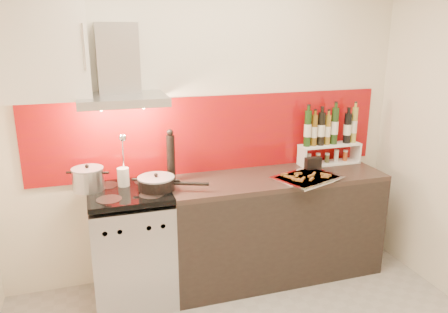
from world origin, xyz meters
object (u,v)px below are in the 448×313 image
object	(u,v)px
stock_pot	(88,179)
saute_pan	(157,183)
pepper_mill	(171,156)
baking_tray	(307,178)
counter	(274,225)
range_stove	(132,247)

from	to	relation	value
stock_pot	saute_pan	world-z (taller)	stock_pot
pepper_mill	baking_tray	bearing A→B (deg)	-15.85
stock_pot	saute_pan	bearing A→B (deg)	-15.81
counter	baking_tray	size ratio (longest dim) A/B	3.02
range_stove	counter	size ratio (longest dim) A/B	0.51
baking_tray	counter	bearing A→B (deg)	138.96
saute_pan	stock_pot	bearing A→B (deg)	164.19
stock_pot	range_stove	bearing A→B (deg)	-18.80
range_stove	pepper_mill	world-z (taller)	pepper_mill
pepper_mill	counter	bearing A→B (deg)	-8.58
counter	baking_tray	bearing A→B (deg)	-41.04
range_stove	stock_pot	xyz separation A→B (m)	(-0.28, 0.10, 0.55)
pepper_mill	baking_tray	distance (m)	1.10
stock_pot	pepper_mill	distance (m)	0.64
counter	saute_pan	size ratio (longest dim) A/B	3.53
baking_tray	stock_pot	bearing A→B (deg)	171.22
pepper_mill	saute_pan	bearing A→B (deg)	-128.63
counter	stock_pot	size ratio (longest dim) A/B	7.74
counter	pepper_mill	bearing A→B (deg)	171.42
pepper_mill	range_stove	bearing A→B (deg)	-159.19
saute_pan	range_stove	bearing A→B (deg)	168.35
range_stove	saute_pan	bearing A→B (deg)	-11.65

